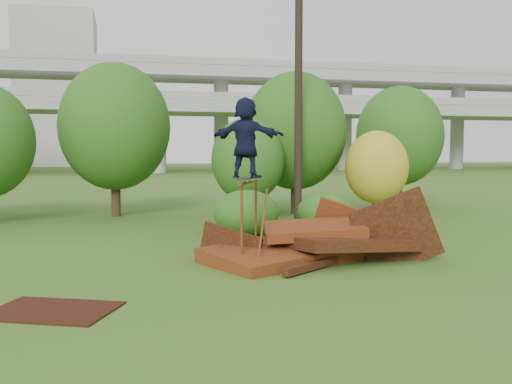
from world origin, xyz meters
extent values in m
plane|color=#2D5116|center=(0.00, 0.00, 0.00)|extent=(240.00, 240.00, 0.00)
cube|color=#411B0B|center=(-0.25, 1.44, 0.18)|extent=(4.17, 3.49, 0.60)
cube|color=black|center=(1.25, 1.14, 0.42)|extent=(3.09, 2.26, 0.55)
cube|color=#411B0B|center=(0.55, 1.64, 0.70)|extent=(2.61, 1.99, 0.49)
cube|color=black|center=(2.35, 0.94, 0.65)|extent=(2.24, 0.72, 2.22)
cube|color=#411B0B|center=(1.55, 2.44, 0.55)|extent=(1.59, 1.15, 1.76)
cube|color=black|center=(-1.45, 1.84, 0.35)|extent=(1.37, 1.15, 1.09)
cube|color=black|center=(0.05, 0.24, 0.12)|extent=(1.68, 1.33, 0.16)
cube|color=#411B0B|center=(1.95, 2.14, 0.95)|extent=(0.95, 1.06, 0.31)
cylinder|color=brown|center=(-1.38, 0.90, 0.93)|extent=(0.06, 0.06, 1.86)
cylinder|color=brown|center=(-0.70, 2.44, 0.93)|extent=(0.06, 0.06, 1.86)
cylinder|color=brown|center=(-1.04, 1.67, 1.86)|extent=(0.85, 1.84, 0.06)
cube|color=black|center=(-1.18, 1.34, 1.96)|extent=(0.56, 0.88, 0.03)
cylinder|color=beige|center=(-1.22, 1.02, 1.92)|extent=(0.05, 0.07, 0.06)
cylinder|color=beige|center=(-1.39, 1.09, 1.92)|extent=(0.05, 0.07, 0.06)
cylinder|color=beige|center=(-0.97, 1.59, 1.92)|extent=(0.05, 0.07, 0.06)
cylinder|color=beige|center=(-1.15, 1.66, 1.92)|extent=(0.05, 0.07, 0.06)
imported|color=#121533|center=(-1.18, 1.34, 2.89)|extent=(1.72, 1.32, 1.81)
cube|color=black|center=(-5.03, -1.81, 0.01)|extent=(2.33, 2.04, 0.03)
cylinder|color=black|center=(-4.24, 12.03, 0.97)|extent=(0.37, 0.37, 1.93)
ellipsoid|color=#1C4713|center=(-4.24, 12.03, 3.57)|extent=(4.38, 4.38, 5.03)
cylinder|color=black|center=(0.59, 9.42, 0.63)|extent=(0.31, 0.31, 1.25)
ellipsoid|color=#1C4713|center=(0.59, 9.42, 2.28)|extent=(2.73, 2.73, 3.14)
cylinder|color=black|center=(3.01, 11.34, 0.92)|extent=(0.36, 0.36, 1.85)
ellipsoid|color=#1C4713|center=(3.01, 11.34, 3.43)|extent=(4.23, 4.23, 4.86)
cylinder|color=black|center=(5.64, 9.16, 0.53)|extent=(0.29, 0.29, 1.06)
ellipsoid|color=#A58C19|center=(5.64, 9.16, 1.98)|extent=(2.46, 2.46, 2.82)
cylinder|color=black|center=(8.49, 12.90, 0.91)|extent=(0.36, 0.36, 1.81)
ellipsoid|color=#1C4713|center=(8.49, 12.90, 3.31)|extent=(3.99, 3.99, 4.59)
ellipsoid|color=#1C4713|center=(-0.26, 5.72, 0.70)|extent=(2.03, 1.87, 1.40)
ellipsoid|color=#1C4713|center=(2.35, 5.79, 0.65)|extent=(1.84, 1.69, 1.30)
cylinder|color=black|center=(2.33, 8.73, 5.16)|extent=(0.28, 0.28, 10.32)
cube|color=gray|center=(0.00, 60.00, 8.00)|extent=(160.00, 9.00, 1.40)
cube|color=gray|center=(0.00, 66.00, 13.00)|extent=(160.00, 9.00, 1.40)
cylinder|color=gray|center=(-18.00, 60.00, 4.00)|extent=(2.20, 2.20, 8.00)
cylinder|color=gray|center=(0.00, 60.00, 4.00)|extent=(2.20, 2.20, 8.00)
cylinder|color=gray|center=(18.00, 60.00, 4.00)|extent=(2.20, 2.20, 8.00)
cube|color=#9E9E99|center=(-16.00, 102.00, 14.00)|extent=(14.00, 14.00, 28.00)
camera|label=1|loc=(-3.85, -11.31, 2.55)|focal=40.00mm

